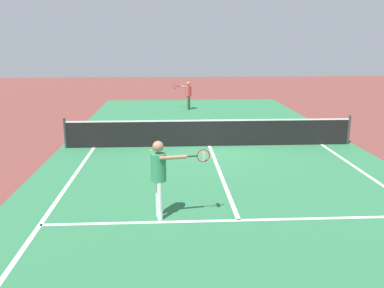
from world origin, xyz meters
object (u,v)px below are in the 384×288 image
net (210,133)px  player_near (160,171)px  player_far (188,92)px  tennis_ball_near_net (151,151)px

net → player_near: (-1.64, -6.16, 0.56)m
net → player_far: bearing=92.7°
net → tennis_ball_near_net: size_ratio=155.21×
net → tennis_ball_near_net: (-2.08, -0.65, -0.46)m
net → player_near: bearing=-104.9°
net → player_far: size_ratio=6.67×
player_near → tennis_ball_near_net: player_near is taller
player_near → net: bearing=75.1°
player_near → player_far: player_near is taller
net → player_far: player_far is taller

